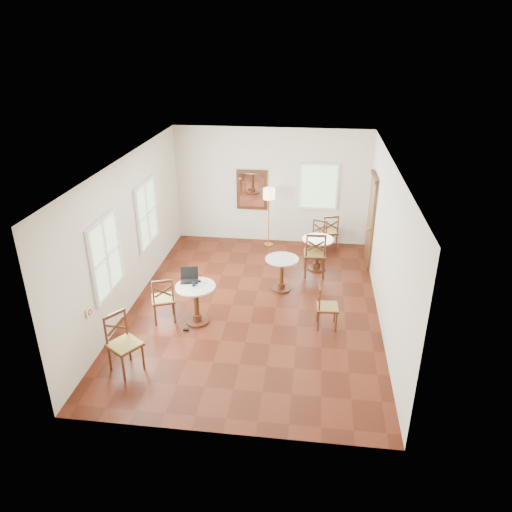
{
  "coord_description": "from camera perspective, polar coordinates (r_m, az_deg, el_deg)",
  "views": [
    {
      "loc": [
        1.1,
        -8.53,
        5.15
      ],
      "look_at": [
        0.0,
        0.3,
        1.0
      ],
      "focal_mm": 34.0,
      "sensor_mm": 36.0,
      "label": 1
    }
  ],
  "objects": [
    {
      "name": "ground",
      "position": [
        10.02,
        -0.21,
        -5.91
      ],
      "size": [
        7.0,
        7.0,
        0.0
      ],
      "primitive_type": "plane",
      "color": "#4E1A0D",
      "rests_on": "ground"
    },
    {
      "name": "room_shell",
      "position": [
        9.46,
        -0.38,
        4.84
      ],
      "size": [
        5.02,
        7.02,
        3.01
      ],
      "color": "silver",
      "rests_on": "ground"
    },
    {
      "name": "cafe_table_near",
      "position": [
        9.32,
        -7.06,
        -5.16
      ],
      "size": [
        0.76,
        0.76,
        0.8
      ],
      "color": "#472311",
      "rests_on": "ground"
    },
    {
      "name": "cafe_table_mid",
      "position": [
        10.43,
        3.04,
        -1.71
      ],
      "size": [
        0.71,
        0.71,
        0.75
      ],
      "color": "#472311",
      "rests_on": "ground"
    },
    {
      "name": "cafe_table_back",
      "position": [
        11.42,
        7.25,
        0.67
      ],
      "size": [
        0.73,
        0.73,
        0.78
      ],
      "color": "#472311",
      "rests_on": "ground"
    },
    {
      "name": "chair_near_a",
      "position": [
        9.5,
        -10.86,
        -4.97
      ],
      "size": [
        0.57,
        0.57,
        0.95
      ],
      "rotation": [
        0.0,
        0.0,
        3.51
      ],
      "color": "#472311",
      "rests_on": "ground"
    },
    {
      "name": "chair_near_b",
      "position": [
        8.33,
        -15.32,
        -9.88
      ],
      "size": [
        0.66,
        0.66,
        1.03
      ],
      "rotation": [
        0.0,
        0.0,
        0.97
      ],
      "color": "#472311",
      "rests_on": "ground"
    },
    {
      "name": "chair_mid_a",
      "position": [
        11.1,
        6.94,
        0.27
      ],
      "size": [
        0.52,
        0.52,
        1.08
      ],
      "rotation": [
        0.0,
        0.0,
        3.19
      ],
      "color": "#472311",
      "rests_on": "ground"
    },
    {
      "name": "chair_mid_b",
      "position": [
        9.25,
        8.25,
        -5.89
      ],
      "size": [
        0.43,
        0.43,
        0.88
      ],
      "rotation": [
        0.0,
        0.0,
        1.63
      ],
      "color": "#472311",
      "rests_on": "ground"
    },
    {
      "name": "chair_back_a",
      "position": [
        12.57,
        8.57,
        2.86
      ],
      "size": [
        0.53,
        0.53,
        0.94
      ],
      "rotation": [
        0.0,
        0.0,
        3.41
      ],
      "color": "#472311",
      "rests_on": "ground"
    },
    {
      "name": "chair_back_b",
      "position": [
        12.15,
        7.25,
        2.04
      ],
      "size": [
        0.53,
        0.53,
        0.9
      ],
      "rotation": [
        0.0,
        0.0,
        -0.33
      ],
      "color": "#472311",
      "rests_on": "ground"
    },
    {
      "name": "floor_lamp",
      "position": [
        12.34,
        1.53,
        6.88
      ],
      "size": [
        0.3,
        0.3,
        1.55
      ],
      "color": "#BF8C3F",
      "rests_on": "ground"
    },
    {
      "name": "laptop",
      "position": [
        9.36,
        -7.84,
        -2.51
      ],
      "size": [
        0.38,
        0.34,
        0.24
      ],
      "rotation": [
        0.0,
        0.0,
        0.21
      ],
      "color": "black",
      "rests_on": "cafe_table_near"
    },
    {
      "name": "mouse",
      "position": [
        9.29,
        -6.73,
        -2.94
      ],
      "size": [
        0.11,
        0.09,
        0.03
      ],
      "primitive_type": "ellipsoid",
      "rotation": [
        0.0,
        0.0,
        0.39
      ],
      "color": "black",
      "rests_on": "cafe_table_near"
    },
    {
      "name": "navy_mug",
      "position": [
        9.15,
        -7.33,
        -3.29
      ],
      "size": [
        0.1,
        0.07,
        0.08
      ],
      "color": "black",
      "rests_on": "cafe_table_near"
    },
    {
      "name": "water_glass",
      "position": [
        9.22,
        -5.96,
        -2.91
      ],
      "size": [
        0.06,
        0.06,
        0.1
      ],
      "primitive_type": "cylinder",
      "color": "white",
      "rests_on": "cafe_table_near"
    },
    {
      "name": "power_adapter",
      "position": [
        9.35,
        -8.23,
        -8.56
      ],
      "size": [
        0.1,
        0.06,
        0.04
      ],
      "primitive_type": "cube",
      "color": "black",
      "rests_on": "ground"
    }
  ]
}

